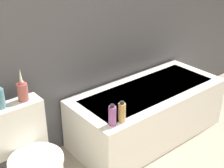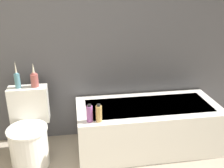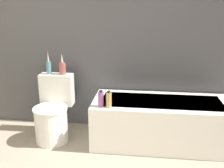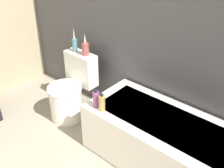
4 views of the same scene
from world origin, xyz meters
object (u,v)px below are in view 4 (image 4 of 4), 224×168
object	(u,v)px
bathtub	(166,143)
shampoo_bottle_tall	(96,99)
vase_gold	(75,44)
toilet	(71,92)
shampoo_bottle_short	(102,103)
vase_silver	(85,48)

from	to	relation	value
bathtub	shampoo_bottle_tall	world-z (taller)	shampoo_bottle_tall
vase_gold	toilet	bearing A→B (deg)	-66.33
vase_gold	shampoo_bottle_short	distance (m)	0.91
vase_gold	vase_silver	distance (m)	0.17
shampoo_bottle_tall	shampoo_bottle_short	size ratio (longest dim) A/B	0.99
bathtub	shampoo_bottle_short	size ratio (longest dim) A/B	8.49
bathtub	toilet	world-z (taller)	toilet
bathtub	shampoo_bottle_tall	xyz separation A→B (m)	(-0.65, -0.25, 0.34)
toilet	vase_silver	distance (m)	0.56
bathtub	shampoo_bottle_short	world-z (taller)	shampoo_bottle_short
vase_silver	shampoo_bottle_short	distance (m)	0.77
vase_silver	shampoo_bottle_short	bearing A→B (deg)	-33.19
bathtub	vase_gold	bearing A→B (deg)	174.23
vase_gold	vase_silver	world-z (taller)	vase_gold
toilet	shampoo_bottle_short	xyz separation A→B (m)	(0.70, -0.20, 0.28)
shampoo_bottle_tall	shampoo_bottle_short	world-z (taller)	shampoo_bottle_short
bathtub	toilet	distance (m)	1.26
vase_gold	shampoo_bottle_short	world-z (taller)	vase_gold
vase_silver	bathtub	bearing A→B (deg)	-6.93
vase_gold	vase_silver	xyz separation A→B (m)	(0.17, 0.01, -0.01)
toilet	vase_silver	world-z (taller)	vase_silver
bathtub	shampoo_bottle_short	xyz separation A→B (m)	(-0.56, -0.26, 0.34)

